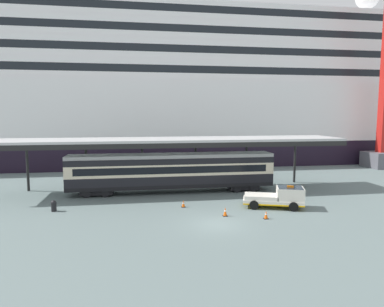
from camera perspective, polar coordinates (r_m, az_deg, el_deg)
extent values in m
plane|color=slate|center=(26.56, 4.21, -11.58)|extent=(400.00, 400.00, 0.00)
cube|color=black|center=(66.14, -6.01, 1.06)|extent=(152.82, 29.42, 3.99)
cube|color=white|center=(65.85, -6.08, 6.82)|extent=(152.82, 29.42, 9.30)
cube|color=white|center=(66.18, -6.15, 12.20)|extent=(140.59, 27.07, 3.10)
cube|color=black|center=(52.82, -5.36, 13.83)|extent=(134.48, 0.12, 1.12)
cube|color=white|center=(66.56, -6.18, 14.85)|extent=(134.97, 25.98, 3.10)
cube|color=black|center=(53.84, -5.44, 17.02)|extent=(129.10, 0.12, 1.12)
cube|color=white|center=(67.08, -6.21, 17.47)|extent=(129.35, 24.90, 3.10)
cube|color=black|center=(55.01, -5.51, 20.10)|extent=(123.72, 0.12, 1.12)
cube|color=white|center=(67.74, -6.25, 20.04)|extent=(123.72, 23.82, 3.10)
cube|color=black|center=(56.34, -5.59, 23.03)|extent=(118.34, 0.12, 1.12)
cylinder|color=red|center=(69.18, -1.73, 23.06)|extent=(7.77, 7.77, 2.27)
cylinder|color=white|center=(82.70, 26.91, 19.31)|extent=(1.00, 1.00, 3.67)
cube|color=#BCBCBC|center=(36.47, -3.44, 2.30)|extent=(36.61, 6.02, 0.25)
cube|color=black|center=(33.61, -2.94, 1.31)|extent=(36.61, 0.20, 0.50)
cylinder|color=black|center=(40.90, -25.60, -1.88)|extent=(0.28, 0.28, 5.45)
cylinder|color=black|center=(39.59, -17.10, -1.79)|extent=(0.28, 0.28, 5.45)
cylinder|color=black|center=(39.20, -8.23, -1.65)|extent=(0.28, 0.28, 5.45)
cylinder|color=black|center=(39.75, 0.60, -1.47)|extent=(0.28, 0.28, 5.45)
cylinder|color=black|center=(41.21, 8.99, -1.26)|extent=(0.28, 0.28, 5.45)
cylinder|color=black|center=(43.49, 16.66, -1.05)|extent=(0.28, 0.28, 5.45)
cube|color=black|center=(36.63, -3.31, -5.14)|extent=(21.39, 2.80, 0.40)
cube|color=black|center=(36.50, -3.32, -4.14)|extent=(21.39, 2.80, 0.90)
cube|color=beige|center=(36.32, -3.33, -2.51)|extent=(21.39, 2.80, 1.20)
cube|color=black|center=(34.97, -3.10, -2.78)|extent=(19.68, 0.08, 0.72)
cube|color=black|center=(36.19, -3.34, -1.10)|extent=(21.39, 2.80, 0.60)
cube|color=#ADADAD|center=(36.13, -3.34, -0.35)|extent=(21.39, 2.69, 0.36)
cube|color=black|center=(36.77, -15.40, -5.96)|extent=(3.20, 2.35, 0.50)
cylinder|color=black|center=(35.75, -17.04, -6.42)|extent=(0.84, 0.12, 0.84)
cylinder|color=black|center=(35.54, -14.15, -6.40)|extent=(0.84, 0.12, 0.84)
cube|color=black|center=(38.24, 8.30, -5.31)|extent=(3.20, 2.35, 0.50)
cylinder|color=black|center=(36.88, 7.50, -5.79)|extent=(0.84, 0.12, 0.84)
cylinder|color=black|center=(37.43, 10.16, -5.65)|extent=(0.84, 0.12, 0.84)
cube|color=silver|center=(31.66, 13.25, -7.67)|extent=(5.57, 3.57, 0.36)
cube|color=#F2B20C|center=(31.69, 13.25, -7.90)|extent=(5.57, 3.59, 0.12)
cube|color=silver|center=(31.62, 15.94, -6.41)|extent=(2.79, 2.56, 1.10)
cube|color=#19232D|center=(31.54, 15.96, -5.79)|extent=(2.56, 2.41, 0.44)
cube|color=orange|center=(31.48, 15.97, -5.29)|extent=(0.59, 0.37, 0.16)
cube|color=silver|center=(31.52, 11.37, -7.01)|extent=(3.38, 2.76, 0.36)
cylinder|color=black|center=(32.82, 16.06, -7.57)|extent=(0.84, 0.49, 0.80)
cylinder|color=black|center=(30.89, 16.47, -8.46)|extent=(0.84, 0.49, 0.80)
cylinder|color=black|center=(32.61, 10.19, -7.51)|extent=(0.84, 0.49, 0.80)
cylinder|color=black|center=(30.67, 10.22, -8.40)|extent=(0.84, 0.49, 0.80)
cube|color=black|center=(28.37, 12.15, -10.48)|extent=(0.36, 0.36, 0.04)
cone|color=#EA590F|center=(28.27, 12.16, -9.85)|extent=(0.30, 0.30, 0.61)
cylinder|color=white|center=(28.27, 12.17, -9.80)|extent=(0.17, 0.17, 0.09)
cube|color=black|center=(28.59, 5.51, -10.23)|extent=(0.36, 0.36, 0.04)
cone|color=#EA590F|center=(28.48, 5.52, -9.50)|extent=(0.30, 0.30, 0.71)
cylinder|color=white|center=(28.47, 5.52, -9.44)|extent=(0.17, 0.17, 0.10)
cube|color=black|center=(31.07, -1.43, -8.83)|extent=(0.36, 0.36, 0.04)
cone|color=#EA590F|center=(30.99, -1.43, -8.28)|extent=(0.30, 0.30, 0.58)
cylinder|color=white|center=(30.98, -1.43, -8.22)|extent=(0.17, 0.17, 0.08)
cube|color=#595960|center=(61.12, 28.83, -0.91)|extent=(4.40, 4.40, 2.40)
cylinder|color=black|center=(31.95, -21.91, -8.27)|extent=(0.44, 0.44, 0.70)
sphere|color=black|center=(31.86, -21.93, -7.62)|extent=(0.48, 0.48, 0.48)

